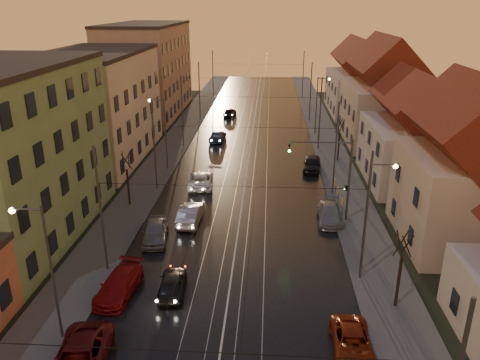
% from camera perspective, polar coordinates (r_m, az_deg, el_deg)
% --- Properties ---
extents(road, '(16.00, 120.00, 0.04)m').
position_cam_1_polar(road, '(60.90, 1.30, 4.27)').
color(road, black).
rests_on(road, ground).
extents(sidewalk_left, '(4.00, 120.00, 0.15)m').
position_cam_1_polar(sidewalk_left, '(62.07, -7.99, 4.44)').
color(sidewalk_left, '#4C4C4C').
rests_on(sidewalk_left, ground).
extents(sidewalk_right, '(4.00, 120.00, 0.15)m').
position_cam_1_polar(sidewalk_right, '(61.33, 10.70, 4.08)').
color(sidewalk_right, '#4C4C4C').
rests_on(sidewalk_right, ground).
extents(tram_rail_0, '(0.06, 120.00, 0.03)m').
position_cam_1_polar(tram_rail_0, '(61.02, -0.77, 4.34)').
color(tram_rail_0, gray).
rests_on(tram_rail_0, road).
extents(tram_rail_1, '(0.06, 120.00, 0.03)m').
position_cam_1_polar(tram_rail_1, '(60.93, 0.57, 4.31)').
color(tram_rail_1, gray).
rests_on(tram_rail_1, road).
extents(tram_rail_2, '(0.06, 120.00, 0.03)m').
position_cam_1_polar(tram_rail_2, '(60.87, 2.03, 4.28)').
color(tram_rail_2, gray).
rests_on(tram_rail_2, road).
extents(tram_rail_3, '(0.06, 120.00, 0.03)m').
position_cam_1_polar(tram_rail_3, '(60.85, 3.37, 4.26)').
color(tram_rail_3, gray).
rests_on(tram_rail_3, road).
extents(apartment_left_1, '(10.00, 18.00, 13.00)m').
position_cam_1_polar(apartment_left_1, '(39.44, -26.73, 2.57)').
color(apartment_left_1, '#658756').
rests_on(apartment_left_1, ground).
extents(apartment_left_2, '(10.00, 20.00, 12.00)m').
position_cam_1_polar(apartment_left_2, '(57.10, -16.95, 8.45)').
color(apartment_left_2, beige).
rests_on(apartment_left_2, ground).
extents(apartment_left_3, '(10.00, 24.00, 14.00)m').
position_cam_1_polar(apartment_left_3, '(79.54, -11.13, 12.95)').
color(apartment_left_3, '#977561').
rests_on(apartment_left_3, ground).
extents(house_right_1, '(8.67, 10.20, 10.80)m').
position_cam_1_polar(house_right_1, '(38.34, 25.95, 0.56)').
color(house_right_1, beige).
rests_on(house_right_1, ground).
extents(house_right_2, '(9.18, 12.24, 9.20)m').
position_cam_1_polar(house_right_2, '(50.25, 20.56, 4.82)').
color(house_right_2, silver).
rests_on(house_right_2, ground).
extents(house_right_3, '(9.18, 14.28, 11.50)m').
position_cam_1_polar(house_right_3, '(64.13, 17.04, 9.53)').
color(house_right_3, beige).
rests_on(house_right_3, ground).
extents(house_right_4, '(9.18, 16.32, 10.00)m').
position_cam_1_polar(house_right_4, '(81.63, 14.23, 11.51)').
color(house_right_4, silver).
rests_on(house_right_4, ground).
extents(catenary_pole_l_1, '(0.16, 0.16, 9.00)m').
position_cam_1_polar(catenary_pole_l_1, '(32.11, -16.59, -3.69)').
color(catenary_pole_l_1, '#595B60').
rests_on(catenary_pole_l_1, ground).
extents(catenary_pole_r_1, '(0.16, 0.16, 9.00)m').
position_cam_1_polar(catenary_pole_r_1, '(30.86, 15.10, -4.55)').
color(catenary_pole_r_1, '#595B60').
rests_on(catenary_pole_r_1, ground).
extents(catenary_pole_l_2, '(0.16, 0.16, 9.00)m').
position_cam_1_polar(catenary_pole_l_2, '(45.57, -10.41, 4.08)').
color(catenary_pole_l_2, '#595B60').
rests_on(catenary_pole_l_2, ground).
extents(catenary_pole_r_2, '(0.16, 0.16, 9.00)m').
position_cam_1_polar(catenary_pole_r_2, '(44.70, 11.58, 3.67)').
color(catenary_pole_r_2, '#595B60').
rests_on(catenary_pole_r_2, ground).
extents(catenary_pole_l_3, '(0.16, 0.16, 9.00)m').
position_cam_1_polar(catenary_pole_l_3, '(59.77, -7.06, 8.23)').
color(catenary_pole_l_3, '#595B60').
rests_on(catenary_pole_l_3, ground).
extents(catenary_pole_r_3, '(0.16, 0.16, 9.00)m').
position_cam_1_polar(catenary_pole_r_3, '(59.10, 9.73, 7.95)').
color(catenary_pole_r_3, '#595B60').
rests_on(catenary_pole_r_3, ground).
extents(catenary_pole_l_4, '(0.16, 0.16, 9.00)m').
position_cam_1_polar(catenary_pole_l_4, '(74.28, -4.97, 10.76)').
color(catenary_pole_l_4, '#595B60').
rests_on(catenary_pole_l_4, ground).
extents(catenary_pole_r_4, '(0.16, 0.16, 9.00)m').
position_cam_1_polar(catenary_pole_r_4, '(73.75, 8.60, 10.54)').
color(catenary_pole_r_4, '#595B60').
rests_on(catenary_pole_r_4, ground).
extents(catenary_pole_l_5, '(0.16, 0.16, 9.00)m').
position_cam_1_polar(catenary_pole_l_5, '(91.90, -3.32, 12.73)').
color(catenary_pole_l_5, '#595B60').
rests_on(catenary_pole_l_5, ground).
extents(catenary_pole_r_5, '(0.16, 0.16, 9.00)m').
position_cam_1_polar(catenary_pole_r_5, '(91.47, 7.70, 12.54)').
color(catenary_pole_r_5, '#595B60').
rests_on(catenary_pole_r_5, ground).
extents(street_lamp_0, '(1.75, 0.32, 8.00)m').
position_cam_1_polar(street_lamp_0, '(26.43, -22.75, -9.09)').
color(street_lamp_0, '#595B60').
rests_on(street_lamp_0, ground).
extents(street_lamp_1, '(1.75, 0.32, 8.00)m').
position_cam_1_polar(street_lamp_1, '(31.70, 15.73, -3.16)').
color(street_lamp_1, '#595B60').
rests_on(street_lamp_1, ground).
extents(street_lamp_2, '(1.75, 0.32, 8.00)m').
position_cam_1_polar(street_lamp_2, '(51.21, -9.43, 6.44)').
color(street_lamp_2, '#595B60').
rests_on(street_lamp_2, ground).
extents(street_lamp_3, '(1.75, 0.32, 8.00)m').
position_cam_1_polar(street_lamp_3, '(65.89, 9.60, 9.61)').
color(street_lamp_3, '#595B60').
rests_on(street_lamp_3, ground).
extents(traffic_light_mast, '(5.30, 0.32, 7.20)m').
position_cam_1_polar(traffic_light_mast, '(38.93, 11.82, 1.24)').
color(traffic_light_mast, '#595B60').
rests_on(traffic_light_mast, ground).
extents(bare_tree_0, '(1.09, 1.09, 5.11)m').
position_cam_1_polar(bare_tree_0, '(42.98, -13.53, -0.02)').
color(bare_tree_0, black).
rests_on(bare_tree_0, ground).
extents(bare_tree_1, '(1.09, 1.09, 5.11)m').
position_cam_1_polar(bare_tree_1, '(29.59, 18.91, -10.57)').
color(bare_tree_1, black).
rests_on(bare_tree_1, ground).
extents(bare_tree_2, '(1.09, 1.09, 5.11)m').
position_cam_1_polar(bare_tree_2, '(55.01, 11.98, 4.67)').
color(bare_tree_2, black).
rests_on(bare_tree_2, ground).
extents(driving_car_0, '(1.89, 4.07, 1.35)m').
position_cam_1_polar(driving_car_0, '(30.67, -8.27, -12.35)').
color(driving_car_0, black).
rests_on(driving_car_0, ground).
extents(driving_car_1, '(1.76, 4.76, 1.56)m').
position_cam_1_polar(driving_car_1, '(39.47, -6.09, -4.13)').
color(driving_car_1, '#AEADB3').
rests_on(driving_car_1, ground).
extents(driving_car_2, '(2.82, 5.26, 1.40)m').
position_cam_1_polar(driving_car_2, '(47.06, -4.81, 0.02)').
color(driving_car_2, white).
rests_on(driving_car_2, ground).
extents(driving_car_3, '(2.10, 4.74, 1.35)m').
position_cam_1_polar(driving_car_3, '(62.83, -2.75, 5.39)').
color(driving_car_3, '#172645').
rests_on(driving_car_3, ground).
extents(driving_car_4, '(2.07, 4.19, 1.37)m').
position_cam_1_polar(driving_car_4, '(76.86, -1.26, 8.27)').
color(driving_car_4, black).
rests_on(driving_car_4, ground).
extents(parked_left_1, '(3.01, 5.67, 1.52)m').
position_cam_1_polar(parked_left_1, '(26.10, -19.03, -20.00)').
color(parked_left_1, '#580F14').
rests_on(parked_left_1, ground).
extents(parked_left_2, '(2.43, 5.01, 1.41)m').
position_cam_1_polar(parked_left_2, '(31.15, -14.54, -12.23)').
color(parked_left_2, maroon).
rests_on(parked_left_2, ground).
extents(parked_left_3, '(2.43, 4.77, 1.56)m').
position_cam_1_polar(parked_left_3, '(37.02, -10.31, -6.14)').
color(parked_left_3, gray).
rests_on(parked_left_3, ground).
extents(parked_right_0, '(2.10, 4.45, 1.23)m').
position_cam_1_polar(parked_right_0, '(26.62, 13.53, -18.80)').
color(parked_right_0, maroon).
rests_on(parked_right_0, ground).
extents(parked_right_1, '(2.15, 4.81, 1.37)m').
position_cam_1_polar(parked_right_1, '(40.27, 10.87, -4.03)').
color(parked_right_1, '#9E9EA3').
rests_on(parked_right_1, ground).
extents(parked_right_2, '(2.35, 4.65, 1.52)m').
position_cam_1_polar(parked_right_2, '(52.05, 8.77, 1.97)').
color(parked_right_2, black).
rests_on(parked_right_2, ground).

